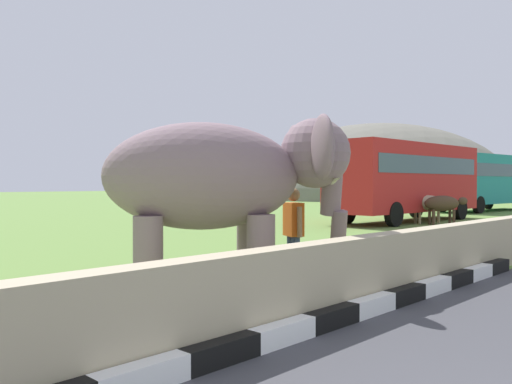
# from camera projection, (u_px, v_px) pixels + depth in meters

# --- Properties ---
(striped_curb) EXTENTS (16.20, 0.20, 0.24)m
(striped_curb) POSITION_uv_depth(u_px,v_px,m) (184.00, 365.00, 4.75)
(striped_curb) COLOR white
(striped_curb) RESTS_ON ground_plane
(barrier_parapet) EXTENTS (28.00, 0.36, 1.00)m
(barrier_parapet) POSITION_uv_depth(u_px,v_px,m) (317.00, 282.00, 6.65)
(barrier_parapet) COLOR tan
(barrier_parapet) RESTS_ON ground_plane
(elephant) EXTENTS (3.95, 3.60, 2.82)m
(elephant) POSITION_uv_depth(u_px,v_px,m) (225.00, 178.00, 8.52)
(elephant) COLOR slate
(elephant) RESTS_ON ground_plane
(person_handler) EXTENTS (0.39, 0.62, 1.66)m
(person_handler) POSITION_uv_depth(u_px,v_px,m) (293.00, 230.00, 9.31)
(person_handler) COLOR navy
(person_handler) RESTS_ON ground_plane
(bus_red) EXTENTS (9.44, 2.80, 3.50)m
(bus_red) POSITION_uv_depth(u_px,v_px,m) (406.00, 176.00, 24.26)
(bus_red) COLOR #B21E1E
(bus_red) RESTS_ON ground_plane
(bus_teal) EXTENTS (9.67, 3.36, 3.50)m
(bus_teal) POSITION_uv_depth(u_px,v_px,m) (484.00, 178.00, 33.63)
(bus_teal) COLOR teal
(bus_teal) RESTS_ON ground_plane
(cow_near) EXTENTS (1.81, 1.39, 1.23)m
(cow_near) POSITION_uv_depth(u_px,v_px,m) (426.00, 203.00, 23.09)
(cow_near) COLOR tan
(cow_near) RESTS_ON ground_plane
(cow_mid) EXTENTS (1.71, 1.55, 1.23)m
(cow_mid) POSITION_uv_depth(u_px,v_px,m) (443.00, 204.00, 22.39)
(cow_mid) COLOR #473323
(cow_mid) RESTS_ON ground_plane
(hill_east) EXTENTS (37.22, 29.77, 17.99)m
(hill_east) POSITION_uv_depth(u_px,v_px,m) (383.00, 197.00, 65.69)
(hill_east) COLOR #69665B
(hill_east) RESTS_ON ground_plane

